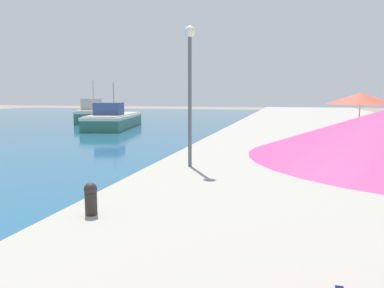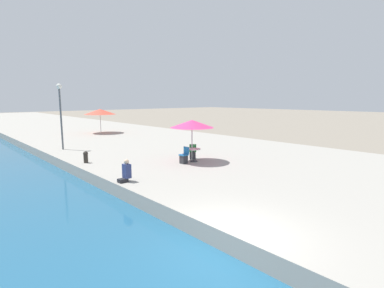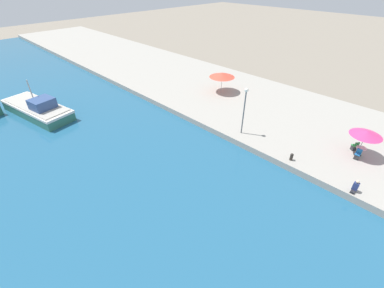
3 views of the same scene
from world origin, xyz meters
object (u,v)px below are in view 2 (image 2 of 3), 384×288
object	(u,v)px
cafe_chair_right	(184,158)
cafe_table	(194,152)
person_at_quay	(126,172)
cafe_umbrella_pink	(192,124)
cafe_umbrella_white	(100,112)
mooring_bollard	(86,157)
lamppost	(60,105)
cafe_chair_left	(193,154)

from	to	relation	value
cafe_chair_right	cafe_table	bearing A→B (deg)	-90.00
person_at_quay	cafe_table	bearing A→B (deg)	13.13
cafe_umbrella_pink	person_at_quay	world-z (taller)	cafe_umbrella_pink
cafe_chair_right	cafe_umbrella_white	bearing A→B (deg)	-11.47
cafe_umbrella_white	cafe_table	size ratio (longest dim) A/B	3.96
cafe_umbrella_white	cafe_chair_right	size ratio (longest dim) A/B	3.48
cafe_umbrella_pink	mooring_bollard	distance (m)	6.20
person_at_quay	mooring_bollard	world-z (taller)	person_at_quay
cafe_table	mooring_bollard	distance (m)	6.02
cafe_chair_right	mooring_bollard	size ratio (longest dim) A/B	1.39
person_at_quay	lamppost	xyz separation A→B (m)	(0.82, 10.34, 2.66)
cafe_umbrella_pink	cafe_chair_right	distance (m)	1.95
cafe_umbrella_white	cafe_table	world-z (taller)	cafe_umbrella_white
cafe_umbrella_pink	lamppost	size ratio (longest dim) A/B	0.54
cafe_chair_left	cafe_chair_right	bearing A→B (deg)	-115.70
cafe_umbrella_pink	cafe_chair_right	size ratio (longest dim) A/B	2.70
cafe_umbrella_white	person_at_quay	xyz separation A→B (m)	(-7.32, -18.26, -1.78)
cafe_chair_right	cafe_chair_left	bearing A→B (deg)	-64.30
cafe_chair_left	lamppost	bearing A→B (deg)	155.30
cafe_table	cafe_chair_left	bearing A→B (deg)	52.64
cafe_table	lamppost	distance (m)	10.39
cafe_chair_right	person_at_quay	xyz separation A→B (m)	(-4.23, -1.14, 0.11)
cafe_umbrella_pink	cafe_umbrella_white	distance (m)	17.16
cafe_umbrella_pink	mooring_bollard	xyz separation A→B (m)	(-4.69, 3.64, -1.80)
cafe_umbrella_white	person_at_quay	distance (m)	19.75
cafe_chair_left	person_at_quay	world-z (taller)	person_at_quay
cafe_table	mooring_bollard	bearing A→B (deg)	141.54
cafe_table	person_at_quay	world-z (taller)	person_at_quay
cafe_umbrella_pink	person_at_quay	size ratio (longest dim) A/B	2.50
cafe_chair_right	cafe_umbrella_pink	bearing A→B (deg)	-81.27
cafe_chair_left	mooring_bollard	bearing A→B (deg)	-174.24
mooring_bollard	lamppost	bearing A→B (deg)	83.88
mooring_bollard	cafe_table	bearing A→B (deg)	-38.46
lamppost	cafe_chair_right	bearing A→B (deg)	-69.69
person_at_quay	lamppost	world-z (taller)	lamppost
cafe_umbrella_white	cafe_chair_left	size ratio (longest dim) A/B	3.48
lamppost	cafe_table	bearing A→B (deg)	-65.80
mooring_bollard	cafe_chair_left	bearing A→B (deg)	-31.59
cafe_umbrella_pink	cafe_umbrella_white	size ratio (longest dim) A/B	0.78
cafe_table	mooring_bollard	size ratio (longest dim) A/B	1.22
person_at_quay	mooring_bollard	xyz separation A→B (m)	(0.24, 4.90, -0.08)
cafe_chair_right	person_at_quay	world-z (taller)	person_at_quay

